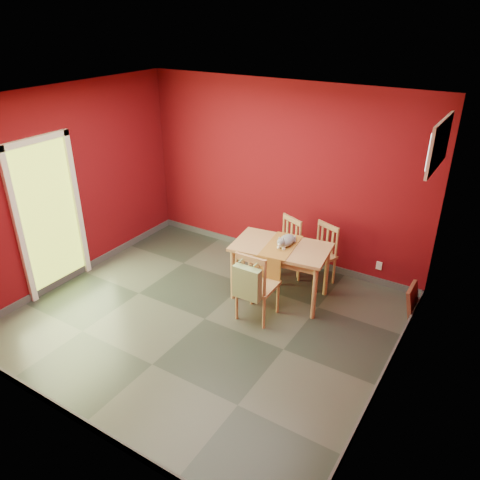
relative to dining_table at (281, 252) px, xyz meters
The scene contains 13 objects.
ground 1.31m from the dining_table, 120.00° to the right, with size 4.50×4.50×0.00m, color #2D342D.
room_shell 1.28m from the dining_table, 120.00° to the right, with size 4.50×4.50×4.50m.
doorway 3.14m from the dining_table, 153.85° to the right, with size 0.06×1.01×2.13m.
window 2.36m from the dining_table, ahead, with size 0.05×0.90×0.50m.
outlet_plate 1.51m from the dining_table, 44.41° to the left, with size 0.08×0.01×0.12m, color silver.
dining_table is the anchor object (origin of this frame).
table_runner 0.13m from the dining_table, 90.00° to the right, with size 0.46×0.81×0.39m.
chair_far_left 0.62m from the dining_table, 112.38° to the left, with size 0.55×0.55×0.90m.
chair_far_right 0.75m from the dining_table, 65.83° to the left, with size 0.52×0.52×0.87m.
chair_near 0.62m from the dining_table, 92.77° to the right, with size 0.46×0.46×0.96m.
tote_bag 0.82m from the dining_table, 91.73° to the right, with size 0.35×0.20×0.48m.
cat 0.20m from the dining_table, 49.53° to the left, with size 0.19×0.37×0.19m, color slate, non-canonical shape.
picture_frame 1.79m from the dining_table, 18.89° to the left, with size 0.13×0.39×0.39m.
Camera 1 is at (2.96, -3.90, 3.57)m, focal length 35.00 mm.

